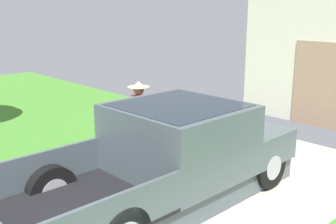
# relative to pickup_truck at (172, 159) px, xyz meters

# --- Properties ---
(pickup_truck) EXTENTS (2.22, 5.40, 1.59)m
(pickup_truck) POSITION_rel_pickup_truck_xyz_m (0.00, 0.00, 0.00)
(pickup_truck) COLOR #475258
(pickup_truck) RESTS_ON ground
(person_with_hat) EXTENTS (0.44, 0.44, 1.71)m
(person_with_hat) POSITION_rel_pickup_truck_xyz_m (-1.64, 0.64, 0.28)
(person_with_hat) COLOR #333842
(person_with_hat) RESTS_ON ground
(handbag) EXTENTS (0.39, 0.15, 0.44)m
(handbag) POSITION_rel_pickup_truck_xyz_m (-1.44, 0.34, -0.57)
(handbag) COLOR brown
(handbag) RESTS_ON ground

